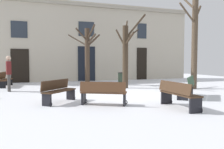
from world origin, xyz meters
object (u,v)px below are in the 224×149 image
bench_facing_shops (187,87)px  tree_foreground (87,53)px  tree_left_of_center (194,40)px  bench_near_center_tree (58,91)px  bench_near_lamp (178,94)px  bench_back_to_back_right (4,79)px  tree_near_facade (126,53)px  bench_back_to_back_left (104,93)px  litter_bin (121,78)px  person_crossing_plaza (9,72)px

bench_facing_shops → tree_foreground: bearing=-111.8°
tree_left_of_center → bench_near_center_tree: tree_left_of_center is taller
bench_near_lamp → bench_back_to_back_right: bearing=35.2°
tree_near_facade → bench_back_to_back_right: (-6.83, 2.88, -1.58)m
bench_near_lamp → bench_back_to_back_left: bench_near_lamp is taller
bench_back_to_back_right → tree_near_facade: bearing=-106.4°
litter_bin → bench_near_center_tree: bearing=-129.6°
bench_facing_shops → tree_near_facade: bearing=-119.3°
tree_near_facade → tree_foreground: (-1.74, 2.52, 0.04)m
tree_left_of_center → person_crossing_plaza: 10.18m
tree_left_of_center → tree_foreground: (-5.31, 3.99, -0.66)m
person_crossing_plaza → bench_back_to_back_left: bearing=23.6°
tree_near_facade → bench_back_to_back_left: 5.54m
bench_back_to_back_right → bench_facing_shops: size_ratio=1.07×
bench_facing_shops → bench_near_center_tree: size_ratio=1.19×
bench_near_lamp → bench_facing_shops: 2.51m
bench_back_to_back_left → bench_back_to_back_right: bearing=-33.1°
litter_bin → person_crossing_plaza: 6.87m
litter_bin → person_crossing_plaza: size_ratio=0.44×
tree_near_facade → bench_back_to_back_right: tree_near_facade is taller
tree_near_facade → bench_near_center_tree: 5.72m
tree_left_of_center → bench_near_center_tree: (-7.71, -2.13, -2.30)m
tree_foreground → bench_back_to_back_right: size_ratio=2.11×
tree_left_of_center → bench_back_to_back_right: size_ratio=3.06×
tree_near_facade → tree_foreground: bearing=124.7°
bench_back_to_back_right → bench_facing_shops: bearing=-124.1°
tree_foreground → person_crossing_plaza: 5.13m
tree_foreground → bench_near_center_tree: tree_foreground is taller
bench_back_to_back_right → person_crossing_plaza: (0.54, -2.48, 0.57)m
person_crossing_plaza → bench_back_to_back_right: bearing=179.8°
bench_back_to_back_right → litter_bin: bearing=-91.4°
tree_near_facade → tree_foreground: 3.07m
bench_back_to_back_left → bench_near_center_tree: bearing=-5.9°
litter_bin → bench_back_to_back_right: bench_back_to_back_right is taller
bench_near_center_tree → tree_foreground: bearing=20.8°
tree_left_of_center → bench_back_to_back_left: bearing=-153.5°
bench_near_lamp → bench_back_to_back_left: 2.53m
litter_bin → bench_facing_shops: bearing=-81.9°
tree_foreground → bench_near_center_tree: bearing=-111.5°
bench_near_center_tree → person_crossing_plaza: person_crossing_plaza is taller
tree_near_facade → tree_foreground: size_ratio=1.11×
tree_left_of_center → bench_facing_shops: (-2.33, -2.56, -2.28)m
bench_back_to_back_left → bench_facing_shops: size_ratio=0.97×
bench_back_to_back_left → person_crossing_plaza: (-3.61, 4.98, 0.59)m
litter_bin → bench_near_center_tree: 7.11m
litter_bin → tree_left_of_center: bearing=-46.5°
bench_back_to_back_right → bench_back_to_back_left: bearing=-144.4°
tree_near_facade → tree_left_of_center: bearing=-22.4°
tree_near_facade → bench_near_lamp: 6.08m
tree_near_facade → bench_near_center_tree: (-4.15, -3.59, -1.59)m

